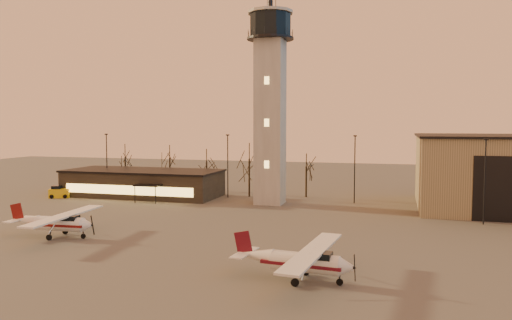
# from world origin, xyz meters

# --- Properties ---
(ground) EXTENTS (220.00, 220.00, 0.00)m
(ground) POSITION_xyz_m (0.00, 0.00, 0.00)
(ground) COLOR #4A4744
(ground) RESTS_ON ground
(control_tower) EXTENTS (6.80, 6.80, 32.60)m
(control_tower) POSITION_xyz_m (0.00, 30.00, 16.33)
(control_tower) COLOR gray
(control_tower) RESTS_ON ground
(terminal) EXTENTS (25.40, 12.20, 4.30)m
(terminal) POSITION_xyz_m (-21.99, 31.98, 2.16)
(terminal) COLOR black
(terminal) RESTS_ON ground
(light_poles) EXTENTS (58.50, 12.25, 10.14)m
(light_poles) POSITION_xyz_m (0.50, 31.00, 5.41)
(light_poles) COLOR black
(light_poles) RESTS_ON ground
(tree_row) EXTENTS (37.20, 9.20, 8.80)m
(tree_row) POSITION_xyz_m (-13.70, 39.16, 5.94)
(tree_row) COLOR black
(tree_row) RESTS_ON ground
(cessna_front) EXTENTS (10.11, 12.75, 3.50)m
(cessna_front) POSITION_xyz_m (11.72, -4.72, 1.20)
(cessna_front) COLOR silver
(cessna_front) RESTS_ON ground
(cessna_rear) EXTENTS (10.08, 12.72, 3.50)m
(cessna_rear) POSITION_xyz_m (-15.51, 2.66, 1.20)
(cessna_rear) COLOR white
(cessna_rear) RESTS_ON ground
(service_cart) EXTENTS (3.49, 2.84, 1.96)m
(service_cart) POSITION_xyz_m (-33.96, 26.46, 0.75)
(service_cart) COLOR #E5B60D
(service_cart) RESTS_ON ground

